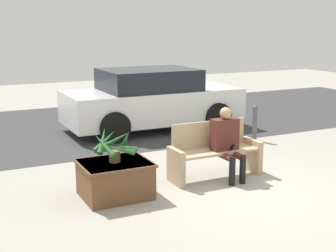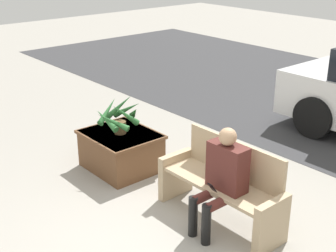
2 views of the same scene
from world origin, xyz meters
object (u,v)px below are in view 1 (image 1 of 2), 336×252
bench (214,152)px  bollard_post (255,122)px  person_seated (227,139)px  potted_plant (114,145)px  planter_box (115,178)px  parked_car (152,100)px

bench → bollard_post: (2.14, 1.73, -0.02)m
person_seated → potted_plant: bearing=179.4°
person_seated → planter_box: person_seated is taller
bench → parked_car: 3.88m
planter_box → parked_car: bearing=58.8°
potted_plant → parked_car: size_ratio=0.16×
person_seated → potted_plant: 1.97m
bench → planter_box: 1.83m
bench → person_seated: person_seated is taller
person_seated → planter_box: bearing=179.2°
bench → person_seated: bearing=-51.3°
bollard_post → potted_plant: bearing=-154.6°
person_seated → planter_box: size_ratio=1.17×
person_seated → planter_box: 2.00m
planter_box → potted_plant: size_ratio=1.53×
bench → bollard_post: size_ratio=1.99×
planter_box → bollard_post: size_ratio=1.29×
bench → potted_plant: size_ratio=2.37×
person_seated → bollard_post: 2.77m
bench → parked_car: (0.58, 3.82, 0.30)m
bench → bollard_post: 2.75m
potted_plant → bollard_post: bearing=25.4°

